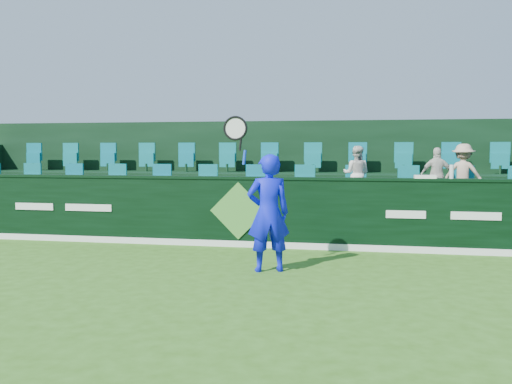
% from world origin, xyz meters
% --- Properties ---
extents(ground, '(60.00, 60.00, 0.00)m').
position_xyz_m(ground, '(0.00, 0.00, 0.00)').
color(ground, '#346417').
rests_on(ground, ground).
extents(sponsor_hoarding, '(16.00, 0.25, 1.35)m').
position_xyz_m(sponsor_hoarding, '(0.00, 4.00, 0.67)').
color(sponsor_hoarding, black).
rests_on(sponsor_hoarding, ground).
extents(stand_tier_front, '(16.00, 2.00, 0.80)m').
position_xyz_m(stand_tier_front, '(0.00, 5.10, 0.40)').
color(stand_tier_front, black).
rests_on(stand_tier_front, ground).
extents(stand_tier_back, '(16.00, 1.80, 1.30)m').
position_xyz_m(stand_tier_back, '(0.00, 7.00, 0.65)').
color(stand_tier_back, black).
rests_on(stand_tier_back, ground).
extents(stand_rear, '(16.00, 4.10, 2.60)m').
position_xyz_m(stand_rear, '(0.00, 7.44, 1.22)').
color(stand_rear, black).
rests_on(stand_rear, ground).
extents(seat_row_front, '(13.50, 0.50, 0.60)m').
position_xyz_m(seat_row_front, '(0.00, 5.50, 1.10)').
color(seat_row_front, '#0B6C7B').
rests_on(seat_row_front, stand_tier_front).
extents(seat_row_back, '(13.50, 0.50, 0.60)m').
position_xyz_m(seat_row_back, '(0.00, 7.30, 1.60)').
color(seat_row_back, '#0B6C7B').
rests_on(seat_row_back, stand_tier_back).
extents(tennis_player, '(1.08, 0.63, 2.40)m').
position_xyz_m(tennis_player, '(0.93, 1.89, 0.92)').
color(tennis_player, '#0E18F2').
rests_on(tennis_player, ground).
extents(spectator_left, '(0.62, 0.51, 1.14)m').
position_xyz_m(spectator_left, '(2.19, 5.12, 1.37)').
color(spectator_left, silver).
rests_on(spectator_left, stand_tier_front).
extents(spectator_middle, '(0.66, 0.29, 1.11)m').
position_xyz_m(spectator_middle, '(3.77, 5.12, 1.35)').
color(spectator_middle, beige).
rests_on(spectator_middle, stand_tier_front).
extents(spectator_right, '(0.84, 0.60, 1.18)m').
position_xyz_m(spectator_right, '(4.26, 5.12, 1.39)').
color(spectator_right, tan).
rests_on(spectator_right, stand_tier_front).
extents(towel, '(0.38, 0.25, 0.06)m').
position_xyz_m(towel, '(3.43, 4.00, 1.38)').
color(towel, white).
rests_on(towel, sponsor_hoarding).
extents(drinks_bottle, '(0.08, 0.08, 0.25)m').
position_xyz_m(drinks_bottle, '(3.89, 4.00, 1.47)').
color(drinks_bottle, silver).
rests_on(drinks_bottle, sponsor_hoarding).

